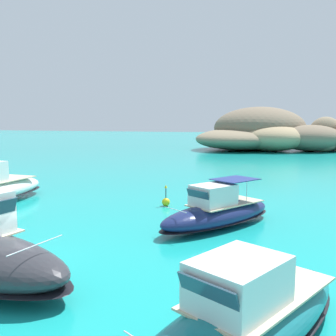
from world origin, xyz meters
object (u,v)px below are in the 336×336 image
Objects in this scene: islet_small at (324,137)px; motorboat_teal at (246,318)px; channel_buoy at (166,201)px; islet_large at (254,132)px; motorboat_navy at (218,212)px.

islet_small is 72.04m from motorboat_teal.
islet_small is at bearing 76.08° from channel_buoy.
motorboat_navy is at bearing -86.23° from islet_large.
channel_buoy is at bearing 138.35° from motorboat_navy.
islet_small is (13.80, -0.49, -0.93)m from islet_large.
motorboat_navy reaches higher than channel_buoy.
motorboat_teal is (-6.92, -71.68, -1.88)m from islet_small.
motorboat_teal is at bearing -75.28° from motorboat_navy.
motorboat_teal is (6.88, -72.18, -2.81)m from islet_large.
islet_large is 72.56m from motorboat_teal.
channel_buoy is (-0.32, -57.50, -3.32)m from islet_large.
motorboat_navy is at bearing 104.72° from motorboat_teal.
channel_buoy is at bearing -90.32° from islet_large.
motorboat_navy is 5.53× the size of channel_buoy.
motorboat_teal is at bearing -63.87° from channel_buoy.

